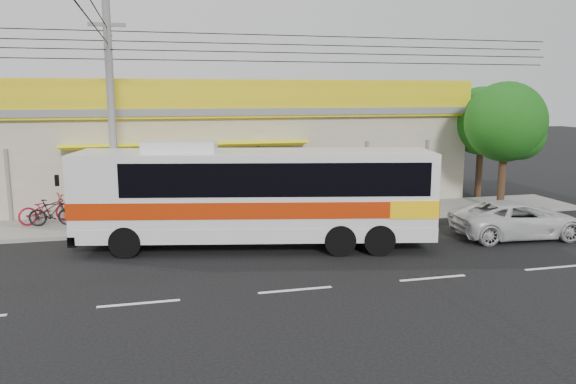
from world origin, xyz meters
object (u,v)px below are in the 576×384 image
(tree_near, at_px, (508,125))
(motorbike_red, at_px, (46,209))
(motorbike_dark, at_px, (52,212))
(utility_pole, at_px, (108,44))
(white_car, at_px, (518,219))
(tree_far, at_px, (484,123))
(coach_bus, at_px, (261,191))

(tree_near, bearing_deg, motorbike_red, 173.86)
(motorbike_dark, xyz_separation_m, utility_pole, (2.47, -2.00, 6.11))
(white_car, relative_size, utility_pole, 0.14)
(white_car, height_order, utility_pole, utility_pole)
(utility_pole, xyz_separation_m, tree_far, (16.99, 3.76, -3.09))
(motorbike_red, bearing_deg, utility_pole, -160.14)
(motorbike_dark, bearing_deg, utility_pole, -126.89)
(tree_near, bearing_deg, white_car, -118.05)
(white_car, bearing_deg, utility_pole, 81.36)
(utility_pole, bearing_deg, motorbike_dark, 141.00)
(motorbike_red, height_order, motorbike_dark, motorbike_red)
(coach_bus, xyz_separation_m, tree_far, (12.24, 6.11, 1.77))
(motorbike_red, bearing_deg, tree_near, -123.48)
(motorbike_dark, relative_size, tree_far, 0.31)
(motorbike_red, bearing_deg, motorbike_dark, -179.31)
(tree_far, bearing_deg, white_car, -113.01)
(white_car, bearing_deg, motorbike_red, 75.33)
(coach_bus, distance_m, white_car, 9.38)
(motorbike_red, distance_m, tree_far, 20.02)
(tree_near, bearing_deg, motorbike_dark, 175.50)
(motorbike_red, xyz_separation_m, tree_near, (18.81, -2.02, 3.11))
(motorbike_red, xyz_separation_m, motorbike_dark, (0.30, -0.57, -0.04))
(motorbike_red, relative_size, tree_near, 0.37)
(coach_bus, bearing_deg, motorbike_dark, 161.06)
(motorbike_red, distance_m, motorbike_dark, 0.64)
(utility_pole, height_order, tree_near, utility_pole)
(coach_bus, distance_m, motorbike_red, 9.07)
(white_car, height_order, tree_far, tree_far)
(coach_bus, height_order, white_car, coach_bus)
(white_car, bearing_deg, motorbike_dark, 76.78)
(coach_bus, bearing_deg, tree_far, 38.67)
(coach_bus, xyz_separation_m, utility_pole, (-4.75, 2.35, 4.85))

